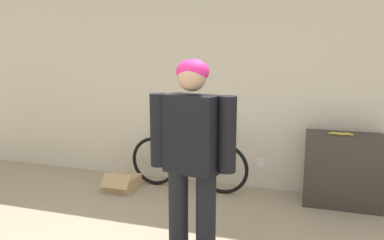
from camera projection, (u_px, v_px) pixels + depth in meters
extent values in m
cube|color=beige|center=(221.00, 89.00, 4.95)|extent=(8.00, 0.06, 2.60)
cube|color=white|center=(261.00, 162.00, 4.93)|extent=(0.08, 0.01, 0.12)
cube|color=#38332D|center=(343.00, 170.00, 4.38)|extent=(0.87, 0.47, 0.84)
cylinder|color=black|center=(179.00, 219.00, 3.11)|extent=(0.16, 0.16, 0.83)
cylinder|color=black|center=(206.00, 222.00, 3.04)|extent=(0.16, 0.16, 0.83)
cube|color=black|center=(192.00, 134.00, 2.94)|extent=(0.47, 0.31, 0.62)
cylinder|color=black|center=(159.00, 130.00, 3.03)|extent=(0.14, 0.14, 0.59)
cylinder|color=black|center=(227.00, 135.00, 2.86)|extent=(0.14, 0.14, 0.59)
sphere|color=tan|center=(192.00, 77.00, 2.86)|extent=(0.23, 0.23, 0.23)
ellipsoid|color=#EA2884|center=(193.00, 71.00, 2.87)|extent=(0.26, 0.24, 0.19)
torus|color=black|center=(154.00, 161.00, 5.05)|extent=(0.66, 0.07, 0.66)
torus|color=black|center=(223.00, 169.00, 4.73)|extent=(0.66, 0.07, 0.66)
cylinder|color=black|center=(167.00, 164.00, 5.00)|extent=(0.37, 0.05, 0.08)
cylinder|color=black|center=(163.00, 150.00, 4.98)|extent=(0.30, 0.05, 0.37)
cylinder|color=black|center=(176.00, 153.00, 4.92)|extent=(0.13, 0.04, 0.40)
cylinder|color=black|center=(196.00, 155.00, 4.83)|extent=(0.51, 0.06, 0.41)
cylinder|color=black|center=(193.00, 140.00, 4.81)|extent=(0.58, 0.06, 0.05)
cylinder|color=black|center=(219.00, 156.00, 4.72)|extent=(0.15, 0.04, 0.34)
cylinder|color=black|center=(216.00, 140.00, 4.70)|extent=(0.07, 0.04, 0.08)
cylinder|color=black|center=(218.00, 138.00, 4.69)|extent=(0.04, 0.46, 0.02)
ellipsoid|color=black|center=(172.00, 136.00, 4.90)|extent=(0.22, 0.09, 0.05)
ellipsoid|color=#EAD64C|center=(341.00, 134.00, 4.27)|extent=(0.13, 0.04, 0.04)
ellipsoid|color=#EAD64C|center=(333.00, 133.00, 4.31)|extent=(0.12, 0.08, 0.03)
ellipsoid|color=#EAD64C|center=(349.00, 134.00, 4.26)|extent=(0.12, 0.08, 0.03)
sphere|color=brown|center=(329.00, 133.00, 4.33)|extent=(0.02, 0.02, 0.02)
cube|color=tan|center=(122.00, 182.00, 4.94)|extent=(0.40, 0.36, 0.17)
cube|color=tan|center=(115.00, 181.00, 4.75)|extent=(0.38, 0.13, 0.16)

